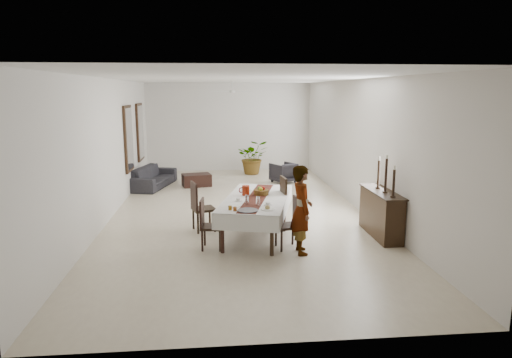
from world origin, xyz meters
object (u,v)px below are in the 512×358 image
red_pitcher (246,190)px  sideboard_body (381,214)px  woman (302,210)px  sofa (153,177)px  dining_table_top (257,199)px

red_pitcher → sideboard_body: (2.72, -0.53, -0.44)m
woman → sofa: woman is taller
woman → sideboard_body: woman is taller
dining_table_top → sideboard_body: (2.51, -0.31, -0.30)m
red_pitcher → sofa: red_pitcher is taller
dining_table_top → red_pitcher: (-0.21, 0.21, 0.14)m
sofa → sideboard_body: bearing=-121.1°
woman → sideboard_body: size_ratio=1.08×
sofa → dining_table_top: bearing=-137.0°
red_pitcher → woman: (0.91, -1.37, -0.08)m
dining_table_top → sofa: bearing=132.9°
dining_table_top → woman: (0.70, -1.15, 0.06)m
dining_table_top → red_pitcher: size_ratio=12.00×
sideboard_body → sofa: sideboard_body is taller
red_pitcher → sideboard_body: size_ratio=0.14×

